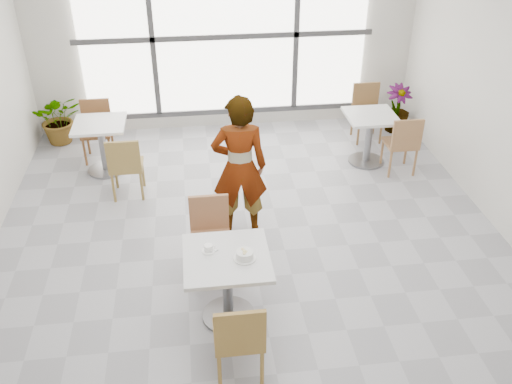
{
  "coord_description": "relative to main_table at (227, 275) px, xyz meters",
  "views": [
    {
      "loc": [
        -0.6,
        -5.02,
        3.95
      ],
      "look_at": [
        0.0,
        -0.3,
        1.0
      ],
      "focal_mm": 39.04,
      "sensor_mm": 36.0,
      "label": 1
    }
  ],
  "objects": [
    {
      "name": "bg_table_right",
      "position": [
        2.28,
        2.92,
        -0.04
      ],
      "size": [
        0.7,
        0.7,
        0.75
      ],
      "color": "silver",
      "rests_on": "ground"
    },
    {
      "name": "plant_right",
      "position": [
        3.06,
        3.91,
        -0.14
      ],
      "size": [
        0.46,
        0.46,
        0.76
      ],
      "primitive_type": "imported",
      "rotation": [
        0.0,
        0.0,
        0.08
      ],
      "color": "#44763F",
      "rests_on": "ground"
    },
    {
      "name": "main_table",
      "position": [
        0.0,
        0.0,
        0.0
      ],
      "size": [
        0.8,
        0.8,
        0.75
      ],
      "color": "silver",
      "rests_on": "ground"
    },
    {
      "name": "bg_chair_right_far",
      "position": [
        2.49,
        3.74,
        -0.02
      ],
      "size": [
        0.42,
        0.42,
        0.87
      ],
      "color": "brown",
      "rests_on": "ground"
    },
    {
      "name": "chair_near",
      "position": [
        0.04,
        -0.76,
        -0.02
      ],
      "size": [
        0.42,
        0.42,
        0.87
      ],
      "rotation": [
        0.0,
        0.0,
        3.14
      ],
      "color": "olive",
      "rests_on": "ground"
    },
    {
      "name": "bg_chair_right_near",
      "position": [
        2.65,
        2.54,
        -0.02
      ],
      "size": [
        0.42,
        0.42,
        0.87
      ],
      "rotation": [
        0.0,
        0.0,
        3.14
      ],
      "color": "#9F6F46",
      "rests_on": "ground"
    },
    {
      "name": "wall_back",
      "position": [
        0.36,
        4.48,
        0.98
      ],
      "size": [
        6.0,
        0.0,
        6.0
      ],
      "primitive_type": "plane",
      "rotation": [
        1.57,
        0.0,
        0.0
      ],
      "color": "silver",
      "rests_on": "ground"
    },
    {
      "name": "floor",
      "position": [
        0.36,
        0.98,
        -0.52
      ],
      "size": [
        7.0,
        7.0,
        0.0
      ],
      "primitive_type": "plane",
      "color": "#9E9EA5",
      "rests_on": "ground"
    },
    {
      "name": "chair_far",
      "position": [
        -0.12,
        0.77,
        -0.02
      ],
      "size": [
        0.42,
        0.42,
        0.87
      ],
      "color": "#A26A46",
      "rests_on": "ground"
    },
    {
      "name": "oatmeal_bowl",
      "position": [
        0.16,
        -0.05,
        0.27
      ],
      "size": [
        0.21,
        0.21,
        0.09
      ],
      "color": "white",
      "rests_on": "main_table"
    },
    {
      "name": "coffee_cup",
      "position": [
        -0.16,
        0.1,
        0.26
      ],
      "size": [
        0.16,
        0.13,
        0.07
      ],
      "color": "white",
      "rests_on": "main_table"
    },
    {
      "name": "plant_left",
      "position": [
        -2.26,
        4.17,
        -0.12
      ],
      "size": [
        0.82,
        0.75,
        0.8
      ],
      "primitive_type": "imported",
      "rotation": [
        0.0,
        0.0,
        0.19
      ],
      "color": "#438341",
      "rests_on": "ground"
    },
    {
      "name": "bg_table_left",
      "position": [
        -1.49,
        3.14,
        -0.04
      ],
      "size": [
        0.7,
        0.7,
        0.75
      ],
      "color": "white",
      "rests_on": "ground"
    },
    {
      "name": "person",
      "position": [
        0.27,
        1.44,
        0.35
      ],
      "size": [
        0.65,
        0.45,
        1.74
      ],
      "primitive_type": "imported",
      "rotation": [
        0.0,
        0.0,
        3.09
      ],
      "color": "black",
      "rests_on": "ground"
    },
    {
      "name": "bg_chair_left_far",
      "position": [
        -1.61,
        3.6,
        -0.02
      ],
      "size": [
        0.42,
        0.42,
        0.87
      ],
      "color": "brown",
      "rests_on": "ground"
    },
    {
      "name": "window",
      "position": [
        0.36,
        4.42,
        0.98
      ],
      "size": [
        4.6,
        0.07,
        2.52
      ],
      "color": "white",
      "rests_on": "ground"
    },
    {
      "name": "bg_chair_left_near",
      "position": [
        -1.11,
        2.37,
        -0.02
      ],
      "size": [
        0.42,
        0.42,
        0.87
      ],
      "rotation": [
        0.0,
        0.0,
        3.14
      ],
      "color": "olive",
      "rests_on": "ground"
    }
  ]
}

